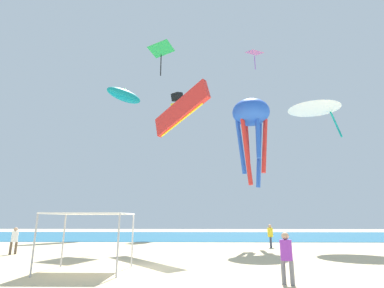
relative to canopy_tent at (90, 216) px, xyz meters
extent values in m
cube|color=beige|center=(2.84, 1.09, -2.32)|extent=(110.00, 110.00, 0.10)
cube|color=#1E6B93|center=(2.84, 28.15, -2.26)|extent=(110.00, 23.36, 0.03)
cylinder|color=#B2B2B7|center=(-1.64, -1.28, -1.10)|extent=(0.07, 0.07, 2.34)
cylinder|color=#B2B2B7|center=(1.64, -1.28, -1.10)|extent=(0.07, 0.07, 2.34)
cylinder|color=#B2B2B7|center=(-1.64, 1.28, -1.10)|extent=(0.07, 0.07, 2.34)
cylinder|color=#B2B2B7|center=(1.64, 1.28, -1.10)|extent=(0.07, 0.07, 2.34)
cube|color=white|center=(0.00, 0.00, 0.10)|extent=(3.35, 2.64, 0.06)
cylinder|color=brown|center=(-7.03, 6.08, -1.90)|extent=(0.15, 0.15, 0.75)
cylinder|color=brown|center=(-6.82, 6.29, -1.90)|extent=(0.15, 0.15, 0.75)
cylinder|color=white|center=(-6.92, 6.18, -1.20)|extent=(0.39, 0.39, 0.65)
sphere|color=tan|center=(-6.92, 6.18, -0.76)|extent=(0.24, 0.24, 0.24)
cylinder|color=#33384C|center=(10.35, 11.27, -1.88)|extent=(0.16, 0.16, 0.79)
cylinder|color=#33384C|center=(10.27, 10.97, -1.88)|extent=(0.16, 0.16, 0.79)
cylinder|color=yellow|center=(10.31, 11.12, -1.13)|extent=(0.41, 0.41, 0.69)
sphere|color=tan|center=(10.31, 11.12, -0.66)|extent=(0.26, 0.26, 0.26)
cylinder|color=slate|center=(7.86, -2.50, -1.89)|extent=(0.15, 0.15, 0.77)
cylinder|color=slate|center=(7.63, -2.31, -1.89)|extent=(0.15, 0.15, 0.77)
cylinder|color=purple|center=(7.75, -2.41, -1.17)|extent=(0.40, 0.40, 0.67)
sphere|color=tan|center=(7.75, -2.41, -0.71)|extent=(0.25, 0.25, 0.25)
ellipsoid|color=teal|center=(-6.24, 27.52, 17.64)|extent=(5.10, 5.81, 1.78)
cone|color=green|center=(-6.24, 27.52, 18.58)|extent=(1.24, 1.23, 0.64)
cube|color=green|center=(0.49, 17.38, 18.97)|extent=(3.05, 3.08, 0.60)
cylinder|color=black|center=(0.49, 17.38, 16.92)|extent=(0.15, 0.15, 2.64)
cube|color=red|center=(3.29, 9.84, 8.64)|extent=(4.84, 4.62, 3.83)
cube|color=yellow|center=(3.29, 9.84, 7.80)|extent=(3.69, 3.36, 2.11)
cube|color=black|center=(1.59, 27.97, 17.54)|extent=(1.94, 2.00, 1.44)
cube|color=yellow|center=(1.59, 27.97, 15.97)|extent=(1.94, 2.00, 1.44)
ellipsoid|color=blue|center=(9.30, 11.18, 8.83)|extent=(4.02, 4.02, 2.30)
cylinder|color=blue|center=(9.60, 10.25, 6.35)|extent=(0.46, 0.69, 3.57)
cylinder|color=red|center=(10.25, 10.98, 5.82)|extent=(0.80, 0.45, 4.63)
cylinder|color=blue|center=(9.95, 11.90, 5.29)|extent=(0.73, 0.77, 5.69)
cylinder|color=red|center=(8.99, 12.10, 6.35)|extent=(0.46, 0.69, 3.57)
cylinder|color=blue|center=(8.34, 11.38, 5.82)|extent=(0.80, 0.45, 4.63)
cylinder|color=red|center=(8.65, 10.45, 5.29)|extent=(0.73, 0.77, 5.69)
cone|color=white|center=(15.20, 12.34, 9.94)|extent=(5.35, 5.36, 0.88)
cylinder|color=teal|center=(17.11, 12.72, 8.48)|extent=(0.45, 1.49, 3.37)
cube|color=pink|center=(11.79, 20.31, 20.13)|extent=(2.24, 2.21, 0.54)
cylinder|color=purple|center=(11.79, 20.31, 18.73)|extent=(0.11, 0.11, 1.80)
camera|label=1|loc=(4.78, -13.29, -0.14)|focal=27.94mm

